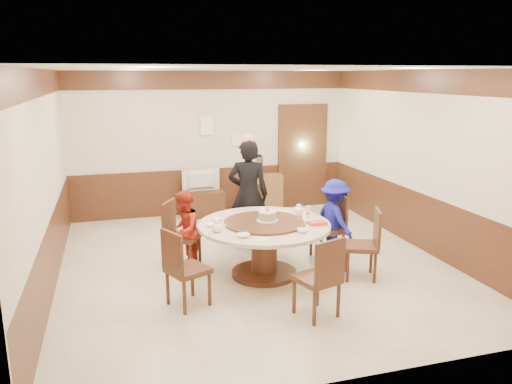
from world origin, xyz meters
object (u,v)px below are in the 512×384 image
object	(u,v)px
thermos	(259,166)
person_standing	(248,194)
person_red	(184,230)
side_cabinet	(262,193)
person_blue	(335,219)
banquet_table	(264,239)
shrimp_platter	(317,224)
birthday_cake	(267,216)
tv_stand	(202,204)
television	(202,181)

from	to	relation	value
thermos	person_standing	bearing A→B (deg)	-111.29
person_red	side_cabinet	world-z (taller)	person_red
person_blue	side_cabinet	xyz separation A→B (m)	(-0.27, 2.87, -0.23)
banquet_table	shrimp_platter	bearing A→B (deg)	-25.91
birthday_cake	thermos	size ratio (longest dim) A/B	0.78
person_standing	person_red	distance (m)	1.32
banquet_table	birthday_cake	size ratio (longest dim) A/B	6.12
shrimp_platter	thermos	world-z (taller)	thermos
tv_stand	side_cabinet	bearing A→B (deg)	1.40
birthday_cake	television	world-z (taller)	birthday_cake
shrimp_platter	person_red	bearing A→B (deg)	152.81
person_red	birthday_cake	size ratio (longest dim) A/B	3.90
thermos	side_cabinet	bearing A→B (deg)	0.00
thermos	television	bearing A→B (deg)	-178.54
person_red	shrimp_platter	bearing A→B (deg)	84.47
person_standing	television	distance (m)	2.06
shrimp_platter	side_cabinet	distance (m)	3.57
shrimp_platter	banquet_table	bearing A→B (deg)	154.09
shrimp_platter	tv_stand	distance (m)	3.66
banquet_table	person_red	xyz separation A→B (m)	(-1.02, 0.54, 0.04)
banquet_table	birthday_cake	bearing A→B (deg)	21.50
side_cabinet	banquet_table	bearing A→B (deg)	-106.37
person_blue	side_cabinet	bearing A→B (deg)	-4.08
birthday_cake	television	xyz separation A→B (m)	(-0.33, 3.17, -0.13)
person_standing	banquet_table	bearing A→B (deg)	105.02
birthday_cake	tv_stand	size ratio (longest dim) A/B	0.35
side_cabinet	person_standing	bearing A→B (deg)	-112.51
person_red	person_blue	world-z (taller)	person_blue
birthday_cake	side_cabinet	size ratio (longest dim) A/B	0.37
thermos	person_blue	bearing A→B (deg)	-83.60
shrimp_platter	tv_stand	bearing A→B (deg)	104.83
banquet_table	tv_stand	xyz separation A→B (m)	(-0.28, 3.19, -0.28)
person_red	tv_stand	world-z (taller)	person_red
tv_stand	side_cabinet	world-z (taller)	side_cabinet
shrimp_platter	thermos	xyz separation A→B (m)	(0.25, 3.53, 0.16)
person_blue	person_red	bearing A→B (deg)	75.56
television	thermos	bearing A→B (deg)	177.84
birthday_cake	banquet_table	bearing A→B (deg)	-158.50
person_blue	banquet_table	bearing A→B (deg)	96.47
shrimp_platter	thermos	distance (m)	3.54
thermos	banquet_table	bearing A→B (deg)	-105.54
person_red	tv_stand	distance (m)	2.77
person_standing	television	bearing A→B (deg)	-59.45
shrimp_platter	side_cabinet	bearing A→B (deg)	85.12
person_standing	tv_stand	distance (m)	2.14
birthday_cake	thermos	world-z (taller)	thermos
person_blue	thermos	size ratio (longest dim) A/B	3.20
person_blue	person_standing	bearing A→B (deg)	44.06
person_standing	person_red	world-z (taller)	person_standing
person_blue	side_cabinet	size ratio (longest dim) A/B	1.52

